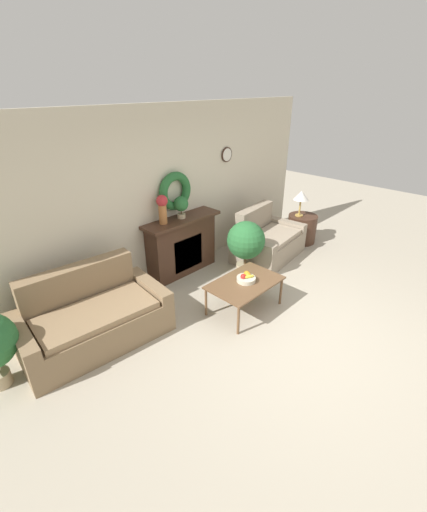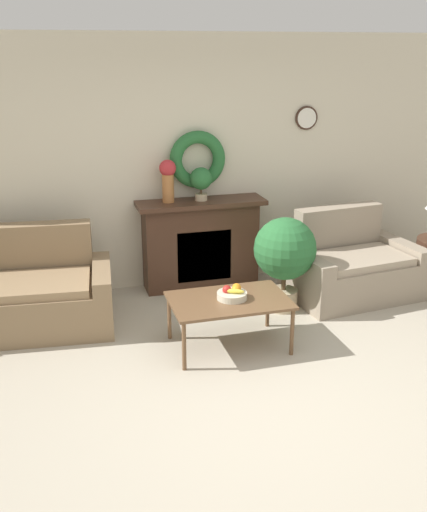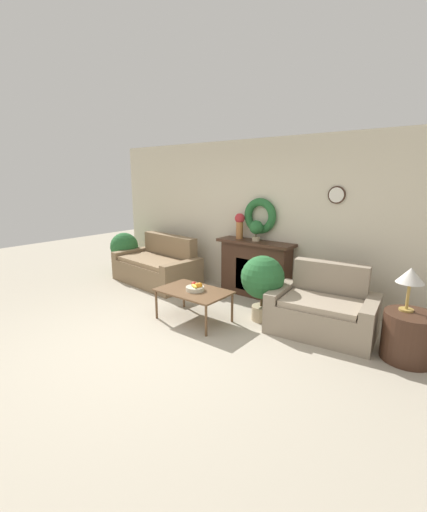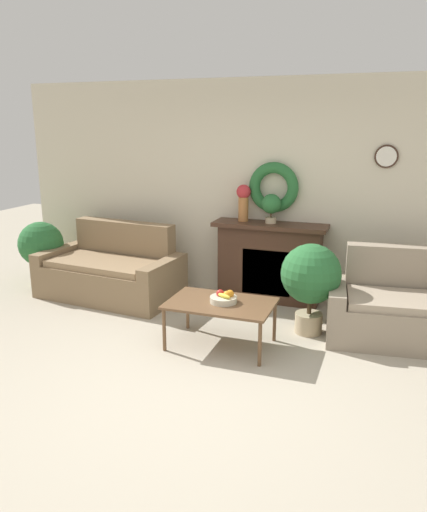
{
  "view_description": "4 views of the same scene",
  "coord_description": "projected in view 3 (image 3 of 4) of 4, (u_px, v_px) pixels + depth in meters",
  "views": [
    {
      "loc": [
        -3.26,
        -1.54,
        2.93
      ],
      "look_at": [
        -0.09,
        1.54,
        0.7
      ],
      "focal_mm": 24.0,
      "sensor_mm": 36.0,
      "label": 1
    },
    {
      "loc": [
        -1.47,
        -3.61,
        2.54
      ],
      "look_at": [
        -0.05,
        1.37,
        0.74
      ],
      "focal_mm": 42.0,
      "sensor_mm": 36.0,
      "label": 2
    },
    {
      "loc": [
        3.14,
        -2.52,
        2.05
      ],
      "look_at": [
        -0.08,
        1.54,
        0.86
      ],
      "focal_mm": 24.0,
      "sensor_mm": 36.0,
      "label": 3
    },
    {
      "loc": [
        1.48,
        -3.38,
        2.15
      ],
      "look_at": [
        -0.22,
        1.35,
        0.82
      ],
      "focal_mm": 35.0,
      "sensor_mm": 36.0,
      "label": 4
    }
  ],
  "objects": [
    {
      "name": "ground_plane",
      "position": [
        143.0,
        345.0,
        4.29
      ],
      "size": [
        16.0,
        16.0,
        0.0
      ],
      "primitive_type": "plane",
      "color": "#ADA38E"
    },
    {
      "name": "wall_back",
      "position": [
        258.0,
        218.0,
        6.02
      ],
      "size": [
        6.8,
        0.2,
        2.7
      ],
      "color": "beige",
      "rests_on": "ground_plane"
    },
    {
      "name": "fireplace",
      "position": [
        255.0,
        268.0,
        5.99
      ],
      "size": [
        1.39,
        0.41,
        0.99
      ],
      "color": "#42281C",
      "rests_on": "ground_plane"
    },
    {
      "name": "couch_left",
      "position": [
        158.0,
        267.0,
        6.81
      ],
      "size": [
        1.85,
        1.09,
        0.92
      ],
      "rotation": [
        0.0,
        0.0,
        -0.09
      ],
      "color": "#846B4C",
      "rests_on": "ground_plane"
    },
    {
      "name": "loveseat_right",
      "position": [
        323.0,
        310.0,
        4.61
      ],
      "size": [
        1.44,
        1.03,
        0.91
      ],
      "rotation": [
        0.0,
        0.0,
        0.12
      ],
      "color": "gray",
      "rests_on": "ground_plane"
    },
    {
      "name": "coffee_table",
      "position": [
        194.0,
        293.0,
        4.96
      ],
      "size": [
        1.04,
        0.67,
        0.46
      ],
      "color": "brown",
      "rests_on": "ground_plane"
    },
    {
      "name": "fruit_bowl",
      "position": [
        196.0,
        288.0,
        4.93
      ],
      "size": [
        0.27,
        0.27,
        0.12
      ],
      "color": "beige",
      "rests_on": "coffee_table"
    },
    {
      "name": "side_table_by_loveseat",
      "position": [
        409.0,
        337.0,
        3.9
      ],
      "size": [
        0.58,
        0.58,
        0.56
      ],
      "color": "#42281C",
      "rests_on": "ground_plane"
    },
    {
      "name": "table_lamp",
      "position": [
        411.0,
        277.0,
        3.83
      ],
      "size": [
        0.3,
        0.3,
        0.51
      ],
      "color": "#B28E42",
      "rests_on": "side_table_by_loveseat"
    },
    {
      "name": "vase_on_mantel_left",
      "position": [
        240.0,
        224.0,
        6.04
      ],
      "size": [
        0.18,
        0.18,
        0.45
      ],
      "color": "#AD6B38",
      "rests_on": "fireplace"
    },
    {
      "name": "potted_plant_on_mantel",
      "position": [
        256.0,
        228.0,
        5.82
      ],
      "size": [
        0.24,
        0.24,
        0.36
      ],
      "color": "tan",
      "rests_on": "fireplace"
    },
    {
      "name": "potted_plant_floor_by_couch",
      "position": [
        124.0,
        247.0,
        7.46
      ],
      "size": [
        0.6,
        0.6,
        0.89
      ],
      "color": "tan",
      "rests_on": "ground_plane"
    },
    {
      "name": "potted_plant_floor_by_loveseat",
      "position": [
        262.0,
        280.0,
        4.93
      ],
      "size": [
        0.63,
        0.63,
        0.97
      ],
      "color": "tan",
      "rests_on": "ground_plane"
    }
  ]
}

